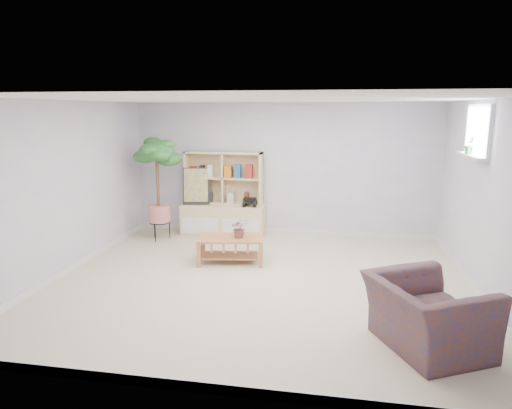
% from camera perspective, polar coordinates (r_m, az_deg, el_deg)
% --- Properties ---
extents(floor, '(5.50, 5.00, 0.01)m').
position_cam_1_polar(floor, '(6.21, 0.52, -9.68)').
color(floor, '#C8B584').
rests_on(floor, ground).
extents(ceiling, '(5.50, 5.00, 0.01)m').
position_cam_1_polar(ceiling, '(5.78, 0.57, 13.06)').
color(ceiling, white).
rests_on(ceiling, walls).
extents(walls, '(5.51, 5.01, 2.40)m').
position_cam_1_polar(walls, '(5.88, 0.54, 1.28)').
color(walls, silver).
rests_on(walls, floor).
extents(baseboard, '(5.50, 5.00, 0.10)m').
position_cam_1_polar(baseboard, '(6.19, 0.52, -9.25)').
color(baseboard, silver).
rests_on(baseboard, floor).
extents(window, '(0.10, 0.98, 0.68)m').
position_cam_1_polar(window, '(6.55, 26.08, 8.23)').
color(window, white).
rests_on(window, walls).
extents(window_sill, '(0.14, 1.00, 0.04)m').
position_cam_1_polar(window_sill, '(6.55, 25.32, 5.48)').
color(window_sill, silver).
rests_on(window_sill, walls).
extents(storage_unit, '(1.52, 0.51, 1.52)m').
position_cam_1_polar(storage_unit, '(8.33, -4.18, 1.30)').
color(storage_unit, '#DCBE7C').
rests_on(storage_unit, floor).
extents(poster, '(0.50, 0.21, 0.67)m').
position_cam_1_polar(poster, '(8.37, -7.48, 2.30)').
color(poster, yellow).
rests_on(poster, storage_unit).
extents(toy_truck, '(0.35, 0.25, 0.18)m').
position_cam_1_polar(toy_truck, '(8.15, -0.78, 0.36)').
color(toy_truck, black).
rests_on(toy_truck, storage_unit).
extents(coffee_table, '(1.04, 0.68, 0.40)m').
position_cam_1_polar(coffee_table, '(6.93, -3.16, -5.65)').
color(coffee_table, '#B37444').
rests_on(coffee_table, floor).
extents(table_plant, '(0.33, 0.31, 0.29)m').
position_cam_1_polar(table_plant, '(6.80, -2.06, -2.95)').
color(table_plant, '#164C12').
rests_on(table_plant, coffee_table).
extents(floor_tree, '(0.88, 0.88, 1.81)m').
position_cam_1_polar(floor_tree, '(8.14, -12.15, 1.83)').
color(floor_tree, '#2B6E33').
rests_on(floor_tree, floor).
extents(armchair, '(1.29, 1.35, 0.78)m').
position_cam_1_polar(armchair, '(4.77, 20.64, -12.26)').
color(armchair, navy).
rests_on(armchair, floor).
extents(sill_plant, '(0.14, 0.12, 0.23)m').
position_cam_1_polar(sill_plant, '(6.66, 25.14, 6.76)').
color(sill_plant, '#2B6E33').
rests_on(sill_plant, window_sill).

